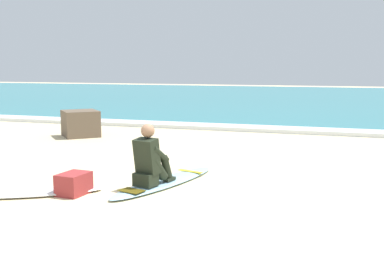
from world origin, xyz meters
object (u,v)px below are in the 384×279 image
Objects in this scene: surfer_seated at (150,161)px; shoreline_rock at (81,124)px; surfboard_main at (165,182)px; beach_bag at (74,184)px; surfboard_spare_near at (34,192)px.

surfer_seated is 1.02× the size of shoreline_rock.
surfboard_main is 5.81m from shoreline_rock.
surfboard_main is at bearing 43.75° from beach_bag.
surfboard_main is at bearing 74.33° from surfer_seated.
beach_bag is (3.03, -5.13, -0.19)m from shoreline_rock.
beach_bag is at bearing 19.45° from surfboard_spare_near.
surfboard_main is 0.55m from surfer_seated.
surfboard_main is 1.33× the size of surfboard_spare_near.
surfer_seated reaches higher than beach_bag.
surfboard_spare_near is (-1.52, -0.85, -0.40)m from surfer_seated.
surfboard_spare_near is (-1.62, -1.21, 0.00)m from surfboard_main.
beach_bag reaches higher than surfboard_main.
shoreline_rock reaches higher than surfboard_main.
surfboard_main is 2.02m from surfboard_spare_near.
surfer_seated is at bearing 34.19° from beach_bag.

